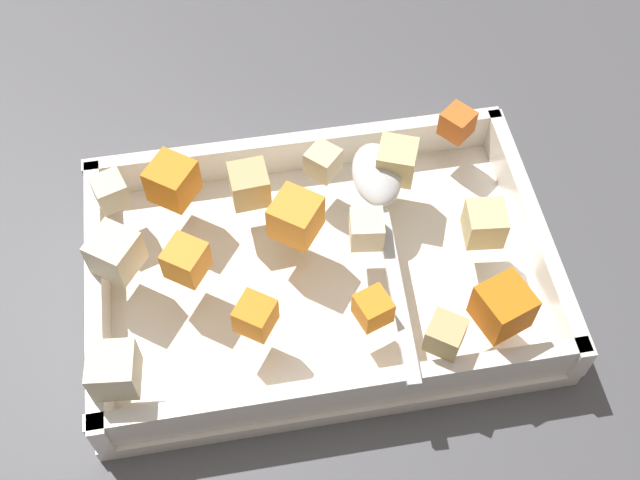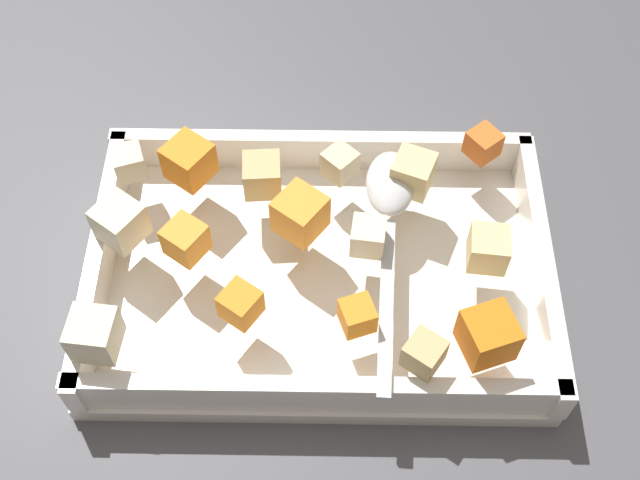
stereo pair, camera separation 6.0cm
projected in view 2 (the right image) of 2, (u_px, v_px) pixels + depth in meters
ground_plane at (318, 285)px, 0.64m from camera, size 4.00×4.00×0.00m
baking_dish at (320, 272)px, 0.63m from camera, size 0.35×0.23×0.05m
carrot_chunk_corner_se at (300, 214)px, 0.60m from camera, size 0.05×0.05×0.03m
carrot_chunk_rim_edge at (483, 144)px, 0.65m from camera, size 0.03×0.03×0.02m
carrot_chunk_heap_side at (357, 316)px, 0.56m from camera, size 0.03×0.03×0.02m
carrot_chunk_far_right at (189, 161)px, 0.63m from camera, size 0.04×0.04×0.03m
carrot_chunk_far_left at (185, 244)px, 0.59m from camera, size 0.04×0.04×0.03m
carrot_chunk_corner_sw at (240, 304)px, 0.56m from camera, size 0.03×0.03×0.02m
carrot_chunk_front_center at (488, 335)px, 0.55m from camera, size 0.04×0.04×0.03m
potato_chunk_heap_top at (413, 173)px, 0.62m from camera, size 0.04×0.04×0.03m
potato_chunk_center at (368, 236)px, 0.60m from camera, size 0.03×0.03×0.02m
potato_chunk_corner_ne at (340, 163)px, 0.63m from camera, size 0.03×0.03×0.02m
potato_chunk_near_spoon at (94, 334)px, 0.55m from camera, size 0.03×0.03×0.03m
potato_chunk_under_handle at (424, 354)px, 0.54m from camera, size 0.03×0.03×0.02m
potato_chunk_mid_right at (488, 249)px, 0.59m from camera, size 0.03×0.03×0.03m
potato_chunk_near_right at (120, 222)px, 0.60m from camera, size 0.04×0.04×0.03m
potato_chunk_corner_nw at (262, 175)px, 0.62m from camera, size 0.03×0.03×0.03m
parsnip_chunk_near_left at (129, 163)px, 0.63m from camera, size 0.03×0.03×0.02m
serving_spoon at (390, 198)px, 0.62m from camera, size 0.04×0.21×0.02m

